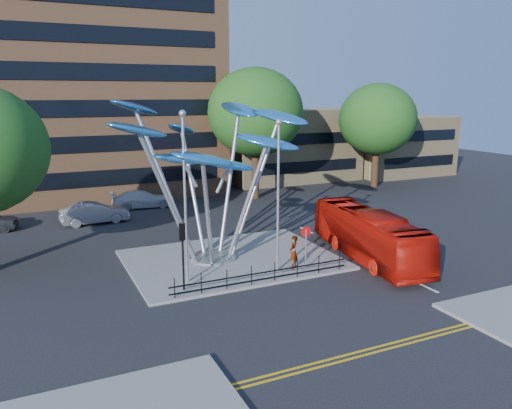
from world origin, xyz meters
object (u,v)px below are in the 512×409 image
leaf_sculpture (208,145)px  pedestrian (293,252)px  street_lamp_left (185,183)px  traffic_light_island (183,242)px  tree_far (377,119)px  street_lamp_right (278,182)px  parked_car_mid (94,213)px  parked_car_right (142,199)px  tree_right (255,112)px  red_bus (368,235)px  no_entry_sign_island (306,241)px

leaf_sculpture → pedestrian: size_ratio=6.75×
street_lamp_left → traffic_light_island: (-0.50, -1.00, -2.74)m
tree_far → street_lamp_right: size_ratio=1.30×
parked_car_mid → parked_car_right: parked_car_mid is taller
tree_right → red_bus: tree_right is taller
street_lamp_right → leaf_sculpture: bearing=124.9°
tree_far → street_lamp_right: (-21.50, -19.00, -2.01)m
red_bus → pedestrian: size_ratio=5.61×
parked_car_right → street_lamp_left: bearing=178.1°
leaf_sculpture → parked_car_right: 16.89m
street_lamp_left → parked_car_right: (1.82, 18.91, -4.61)m
parked_car_mid → parked_car_right: (4.50, 3.92, -0.07)m
parked_car_right → red_bus: bearing=-150.9°
no_entry_sign_island → parked_car_right: size_ratio=0.47×
street_lamp_left → pedestrian: (5.98, -0.54, -4.26)m
parked_car_mid → parked_car_right: size_ratio=0.96×
street_lamp_left → street_lamp_right: size_ratio=1.06×
leaf_sculpture → no_entry_sign_island: 7.71m
tree_far → no_entry_sign_island: size_ratio=4.41×
tree_far → parked_car_right: tree_far is taller
leaf_sculpture → parked_car_mid: leaf_sculpture is taller
tree_right → leaf_sculpture: 18.37m
red_bus → parked_car_right: 21.53m
tree_right → pedestrian: bearing=-108.9°
no_entry_sign_island → parked_car_right: (-4.68, 19.89, -1.06)m
leaf_sculpture → traffic_light_island: bearing=-125.0°
tree_right → leaf_sculpture: bearing=-123.3°
no_entry_sign_island → tree_right: bearing=72.9°
pedestrian → parked_car_right: 19.89m
pedestrian → parked_car_right: size_ratio=0.36×
tree_right → parked_car_right: (-10.68, 0.41, -7.29)m
parked_car_mid → no_entry_sign_island: bearing=-154.3°
tree_far → pedestrian: bearing=-137.1°
street_lamp_left → parked_car_mid: size_ratio=1.76×
street_lamp_left → traffic_light_island: 2.96m
tree_right → no_entry_sign_island: (-6.00, -19.48, -6.22)m
tree_right → street_lamp_right: 20.64m
tree_right → tree_far: 14.03m
leaf_sculpture → traffic_light_island: 6.65m
street_lamp_right → parked_car_mid: (-7.68, 15.49, -4.27)m
tree_far → traffic_light_island: size_ratio=3.16×
street_lamp_left → traffic_light_island: street_lamp_left is taller
parked_car_right → traffic_light_island: bearing=176.9°
street_lamp_right → no_entry_sign_island: (1.50, -0.48, -3.28)m
tree_right → red_bus: size_ratio=1.15×
traffic_light_island → parked_car_mid: traffic_light_island is taller
tree_far → pedestrian: 28.64m
parked_car_mid → street_lamp_left: bearing=-174.0°
red_bus → pedestrian: 5.14m
leaf_sculpture → street_lamp_left: size_ratio=1.45×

